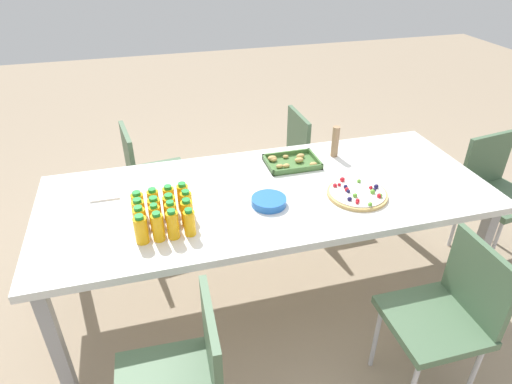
% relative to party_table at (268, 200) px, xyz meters
% --- Properties ---
extents(ground_plane, '(12.00, 12.00, 0.00)m').
position_rel_party_table_xyz_m(ground_plane, '(0.00, 0.00, -0.70)').
color(ground_plane, gray).
extents(party_table, '(2.41, 0.98, 0.75)m').
position_rel_party_table_xyz_m(party_table, '(0.00, 0.00, 0.00)').
color(party_table, silver).
rests_on(party_table, ground_plane).
extents(chair_near_left, '(0.42, 0.42, 0.83)m').
position_rel_party_table_xyz_m(chair_near_left, '(-0.59, -0.83, -0.20)').
color(chair_near_left, '#4C6B4C').
rests_on(chair_near_left, ground_plane).
extents(chair_far_right, '(0.41, 0.41, 0.83)m').
position_rel_party_table_xyz_m(chair_far_right, '(0.59, 0.82, -0.20)').
color(chair_far_right, '#4C6B4C').
rests_on(chair_far_right, ground_plane).
extents(chair_far_left, '(0.45, 0.45, 0.83)m').
position_rel_party_table_xyz_m(chair_far_left, '(-0.61, 0.86, -0.20)').
color(chair_far_left, '#4C6B4C').
rests_on(chair_far_left, ground_plane).
extents(chair_end, '(0.45, 0.45, 0.83)m').
position_rel_party_table_xyz_m(chair_end, '(1.58, 0.04, -0.20)').
color(chair_end, '#4C6B4C').
rests_on(chair_end, ground_plane).
extents(chair_near_right, '(0.40, 0.40, 0.83)m').
position_rel_party_table_xyz_m(chair_near_right, '(0.61, -0.81, -0.20)').
color(chair_near_right, '#4C6B4C').
rests_on(chair_near_right, ground_plane).
extents(juice_bottle_0, '(0.06, 0.06, 0.14)m').
position_rel_party_table_xyz_m(juice_bottle_0, '(-0.68, -0.27, 0.13)').
color(juice_bottle_0, '#F9AD14').
rests_on(juice_bottle_0, party_table).
extents(juice_bottle_1, '(0.06, 0.06, 0.15)m').
position_rel_party_table_xyz_m(juice_bottle_1, '(-0.60, -0.28, 0.13)').
color(juice_bottle_1, '#F9AE14').
rests_on(juice_bottle_1, party_table).
extents(juice_bottle_2, '(0.06, 0.06, 0.15)m').
position_rel_party_table_xyz_m(juice_bottle_2, '(-0.54, -0.28, 0.13)').
color(juice_bottle_2, '#F9AC14').
rests_on(juice_bottle_2, party_table).
extents(juice_bottle_3, '(0.05, 0.05, 0.14)m').
position_rel_party_table_xyz_m(juice_bottle_3, '(-0.46, -0.27, 0.12)').
color(juice_bottle_3, '#F9AE14').
rests_on(juice_bottle_3, party_table).
extents(juice_bottle_4, '(0.06, 0.06, 0.14)m').
position_rel_party_table_xyz_m(juice_bottle_4, '(-0.68, -0.20, 0.12)').
color(juice_bottle_4, '#FAAB14').
rests_on(juice_bottle_4, party_table).
extents(juice_bottle_5, '(0.05, 0.05, 0.14)m').
position_rel_party_table_xyz_m(juice_bottle_5, '(-0.61, -0.19, 0.12)').
color(juice_bottle_5, '#F8AF14').
rests_on(juice_bottle_5, party_table).
extents(juice_bottle_6, '(0.05, 0.05, 0.15)m').
position_rel_party_table_xyz_m(juice_bottle_6, '(-0.54, -0.20, 0.13)').
color(juice_bottle_6, '#FAAC14').
rests_on(juice_bottle_6, party_table).
extents(juice_bottle_7, '(0.06, 0.06, 0.14)m').
position_rel_party_table_xyz_m(juice_bottle_7, '(-0.46, -0.20, 0.12)').
color(juice_bottle_7, '#FAAF14').
rests_on(juice_bottle_7, party_table).
extents(juice_bottle_8, '(0.06, 0.06, 0.14)m').
position_rel_party_table_xyz_m(juice_bottle_8, '(-0.68, -0.12, 0.12)').
color(juice_bottle_8, '#F9AD14').
rests_on(juice_bottle_8, party_table).
extents(juice_bottle_9, '(0.06, 0.06, 0.14)m').
position_rel_party_table_xyz_m(juice_bottle_9, '(-0.61, -0.13, 0.12)').
color(juice_bottle_9, '#FAAC14').
rests_on(juice_bottle_9, party_table).
extents(juice_bottle_10, '(0.06, 0.06, 0.14)m').
position_rel_party_table_xyz_m(juice_bottle_10, '(-0.54, -0.12, 0.12)').
color(juice_bottle_10, '#FAAD14').
rests_on(juice_bottle_10, party_table).
extents(juice_bottle_11, '(0.06, 0.06, 0.15)m').
position_rel_party_table_xyz_m(juice_bottle_11, '(-0.45, -0.13, 0.13)').
color(juice_bottle_11, '#FAAC14').
rests_on(juice_bottle_11, party_table).
extents(juice_bottle_12, '(0.06, 0.06, 0.13)m').
position_rel_party_table_xyz_m(juice_bottle_12, '(-0.68, -0.05, 0.12)').
color(juice_bottle_12, '#F8AD14').
rests_on(juice_bottle_12, party_table).
extents(juice_bottle_13, '(0.06, 0.06, 0.14)m').
position_rel_party_table_xyz_m(juice_bottle_13, '(-0.61, -0.05, 0.12)').
color(juice_bottle_13, '#FAAC14').
rests_on(juice_bottle_13, party_table).
extents(juice_bottle_14, '(0.06, 0.06, 0.14)m').
position_rel_party_table_xyz_m(juice_bottle_14, '(-0.53, -0.04, 0.12)').
color(juice_bottle_14, '#F8AB14').
rests_on(juice_bottle_14, party_table).
extents(juice_bottle_15, '(0.06, 0.06, 0.15)m').
position_rel_party_table_xyz_m(juice_bottle_15, '(-0.46, -0.05, 0.13)').
color(juice_bottle_15, '#FAAE14').
rests_on(juice_bottle_15, party_table).
extents(fruit_pizza, '(0.32, 0.32, 0.05)m').
position_rel_party_table_xyz_m(fruit_pizza, '(0.44, -0.17, 0.07)').
color(fruit_pizza, tan).
rests_on(fruit_pizza, party_table).
extents(snack_tray, '(0.31, 0.23, 0.04)m').
position_rel_party_table_xyz_m(snack_tray, '(0.22, 0.26, 0.07)').
color(snack_tray, '#477238').
rests_on(snack_tray, party_table).
extents(plate_stack, '(0.18, 0.18, 0.04)m').
position_rel_party_table_xyz_m(plate_stack, '(-0.04, -0.13, 0.08)').
color(plate_stack, blue).
rests_on(plate_stack, party_table).
extents(napkin_stack, '(0.15, 0.15, 0.01)m').
position_rel_party_table_xyz_m(napkin_stack, '(-0.85, 0.20, 0.06)').
color(napkin_stack, white).
rests_on(napkin_stack, party_table).
extents(cardboard_tube, '(0.04, 0.04, 0.19)m').
position_rel_party_table_xyz_m(cardboard_tube, '(0.51, 0.29, 0.15)').
color(cardboard_tube, '#9E7A56').
rests_on(cardboard_tube, party_table).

